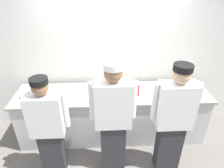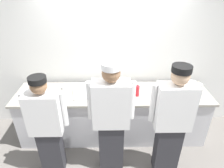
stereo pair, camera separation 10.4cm
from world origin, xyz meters
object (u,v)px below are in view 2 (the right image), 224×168
Objects in this scene: chef_near_left at (47,126)px; chef_center at (111,118)px; squeeze_bottle_primary at (137,90)px; chef_far_right at (172,121)px; ramekin_yellow_sauce at (115,98)px; deli_cup at (160,86)px; ramekin_orange_sauce at (40,88)px; mixing_bowl_steel at (184,86)px; ramekin_green_sauce at (62,93)px; ramekin_red_sauce at (64,87)px; sheet_tray at (89,93)px; chefs_knife at (37,96)px; plate_stack_front at (130,90)px.

chef_near_left is 0.91× the size of chef_center.
squeeze_bottle_primary is at bearing 26.22° from chef_near_left.
chef_center reaches higher than chef_far_right.
chef_far_right is 19.19× the size of ramekin_yellow_sauce.
squeeze_bottle_primary is 0.49m from deli_cup.
chef_near_left reaches higher than ramekin_orange_sauce.
ramekin_yellow_sauce is (-1.18, -0.29, -0.04)m from mixing_bowl_steel.
ramekin_green_sauce is (-1.61, 0.72, 0.01)m from chef_far_right.
chef_center is at bearing -97.74° from ramekin_yellow_sauce.
ramekin_red_sauce is 1.19× the size of ramekin_yellow_sauce.
chef_far_right is at bearing -59.58° from squeeze_bottle_primary.
ramekin_red_sauce and ramekin_yellow_sauce have the same top height.
ramekin_green_sauce is 1.07× the size of ramekin_orange_sauce.
sheet_tray reaches higher than chefs_knife.
chefs_knife is at bearing 175.28° from ramekin_yellow_sauce.
ramekin_green_sauce is at bearing -176.22° from plate_stack_front.
chef_far_right is 1.85m from ramekin_red_sauce.
ramekin_yellow_sauce is at bearing -136.60° from plate_stack_front.
chefs_knife is (-1.62, -0.01, -0.10)m from squeeze_bottle_primary.
mixing_bowl_steel is (0.44, 0.84, 0.05)m from chef_far_right.
chef_far_right is 6.29× the size of chefs_knife.
ramekin_green_sauce is at bearing 140.10° from chef_center.
ramekin_red_sauce is (-2.05, 0.06, -0.04)m from mixing_bowl_steel.
chef_center is 20.01× the size of ramekin_orange_sauce.
ramekin_yellow_sauce is (-0.36, -0.11, -0.08)m from squeeze_bottle_primary.
chef_center is 16.31× the size of ramekin_red_sauce.
deli_cup reaches higher than ramekin_yellow_sauce.
chefs_knife is at bearing -175.55° from mixing_bowl_steel.
ramekin_orange_sauce is (-1.64, 0.24, -0.08)m from squeeze_bottle_primary.
chef_center is at bearing -26.72° from chefs_knife.
squeeze_bottle_primary is 0.39m from ramekin_yellow_sauce.
ramekin_red_sauce is 1.19× the size of deli_cup.
sheet_tray is 0.44m from ramekin_green_sauce.
chef_near_left reaches higher than squeeze_bottle_primary.
mixing_bowl_steel is at bearing 62.33° from chef_far_right.
deli_cup is (0.86, 0.84, 0.01)m from chef_center.
ramekin_orange_sauce is at bearing 144.96° from chef_center.
mixing_bowl_steel is at bearing -1.45° from ramekin_orange_sauce.
mixing_bowl_steel is 4.14× the size of deli_cup.
deli_cup is (0.43, 0.23, -0.06)m from squeeze_bottle_primary.
chef_far_right is 0.93m from plate_stack_front.
chef_near_left is at bearing -150.67° from ramekin_yellow_sauce.
chef_near_left is 5.79× the size of chefs_knife.
chef_center is 1.48m from ramekin_orange_sauce.
mixing_bowl_steel is 3.99× the size of ramekin_green_sauce.
ramekin_yellow_sauce is at bearing -156.35° from deli_cup.
ramekin_yellow_sauce is at bearing -15.53° from ramekin_orange_sauce.
chef_near_left is 0.71m from chefs_knife.
squeeze_bottle_primary is at bearing 54.85° from chef_center.
ramekin_orange_sauce is 0.97× the size of deli_cup.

